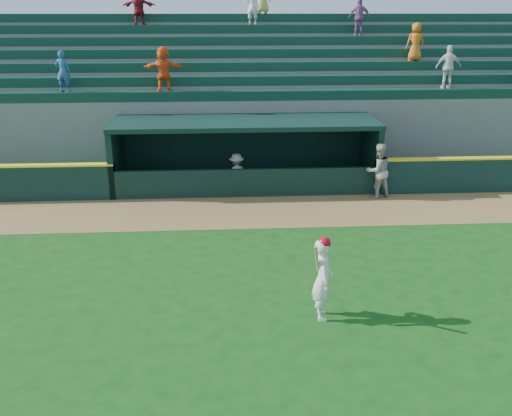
{
  "coord_description": "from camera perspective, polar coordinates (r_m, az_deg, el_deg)",
  "views": [
    {
      "loc": [
        -0.89,
        -12.35,
        6.23
      ],
      "look_at": [
        0.0,
        1.6,
        1.3
      ],
      "focal_mm": 40.0,
      "sensor_mm": 36.0,
      "label": 1
    }
  ],
  "objects": [
    {
      "name": "dugout_player_front",
      "position": [
        20.0,
        12.11,
        3.66
      ],
      "size": [
        1.08,
        0.94,
        1.89
      ],
      "primitive_type": "imported",
      "rotation": [
        0.0,
        0.0,
        3.42
      ],
      "color": "#A9A9A4",
      "rests_on": "ground"
    },
    {
      "name": "dugout_player_inside",
      "position": [
        20.06,
        -1.95,
        3.45
      ],
      "size": [
        1.02,
        0.73,
        1.43
      ],
      "primitive_type": "imported",
      "rotation": [
        0.0,
        0.0,
        3.38
      ],
      "color": "#969792",
      "rests_on": "ground"
    },
    {
      "name": "stands",
      "position": [
        25.23,
        -1.62,
        10.68
      ],
      "size": [
        34.5,
        6.32,
        7.57
      ],
      "color": "slate",
      "rests_on": "ground"
    },
    {
      "name": "warning_track",
      "position": [
        18.36,
        -0.65,
        -0.39
      ],
      "size": [
        40.0,
        3.0,
        0.01
      ],
      "primitive_type": "cube",
      "color": "olive",
      "rests_on": "ground"
    },
    {
      "name": "dugout",
      "position": [
        20.95,
        -1.12,
        5.97
      ],
      "size": [
        9.4,
        2.8,
        2.46
      ],
      "color": "slate",
      "rests_on": "ground"
    },
    {
      "name": "ground",
      "position": [
        13.86,
        0.42,
        -7.28
      ],
      "size": [
        120.0,
        120.0,
        0.0
      ],
      "primitive_type": "plane",
      "color": "#124511",
      "rests_on": "ground"
    },
    {
      "name": "batter_at_plate",
      "position": [
        12.02,
        6.69,
        -6.93
      ],
      "size": [
        0.52,
        0.8,
        1.85
      ],
      "color": "white",
      "rests_on": "ground"
    }
  ]
}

